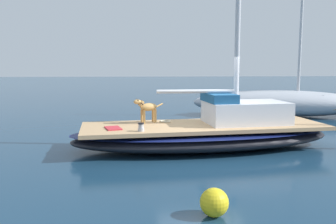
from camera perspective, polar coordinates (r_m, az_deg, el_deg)
ground_plane at (r=9.95m, az=5.78°, el=-5.71°), size 120.00×120.00×0.00m
sailboat_main at (r=9.88m, az=5.80°, el=-3.82°), size 3.24×7.45×0.66m
cabin_house at (r=10.15m, az=11.90°, el=0.19°), size 1.62×2.35×0.84m
dog_tan at (r=9.96m, az=-3.36°, el=0.65°), size 0.52×0.86×0.70m
deck_winch at (r=8.76m, az=-4.35°, el=-2.46°), size 0.16×0.16×0.21m
coiled_rope at (r=10.14m, az=-0.47°, el=-1.50°), size 0.32×0.32×0.04m
deck_towel at (r=9.19m, az=-8.77°, el=-2.58°), size 0.64×0.50×0.03m
moored_boat_port_side at (r=16.56m, az=17.40°, el=1.42°), size 3.60×7.90×7.51m
mooring_buoy at (r=5.58m, az=7.42°, el=-14.17°), size 0.44×0.44×0.44m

